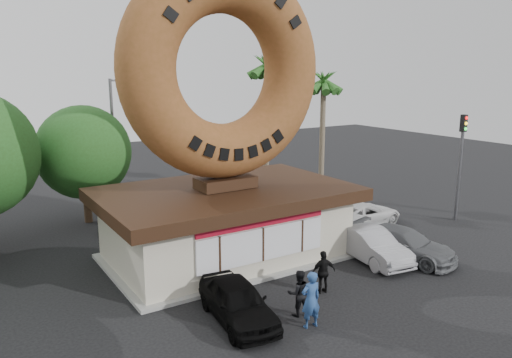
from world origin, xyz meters
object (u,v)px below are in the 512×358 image
Objects in this scene: donut_shop at (226,221)px; giant_donut at (224,70)px; street_lamp at (116,139)px; person_center at (299,293)px; car_black at (238,301)px; person_left at (311,300)px; car_grey at (403,244)px; person_right at (323,272)px; car_white at (364,214)px; car_silver at (370,245)px; traffic_signal at (461,154)px.

giant_donut is at bearing 90.00° from donut_shop.
person_center is at bearing -85.52° from street_lamp.
donut_shop reaches higher than car_black.
donut_shop is 2.65× the size of car_black.
person_left is at bearing -86.27° from street_lamp.
person_right is at bearing 172.93° from car_grey.
street_lamp is 17.28m from car_grey.
person_right is (1.34, -5.30, -0.92)m from donut_shop.
car_white is at bearing 0.97° from donut_shop.
person_left is at bearing -176.13° from car_grey.
person_left reaches higher than person_right.
donut_shop is at bearing -90.73° from person_left.
car_silver is at bearing -146.97° from person_right.
person_left is at bearing 122.50° from car_white.
giant_donut is 2.03× the size of car_white.
car_black is (-2.59, -5.46, -1.05)m from donut_shop.
giant_donut reaches higher than donut_shop.
traffic_signal is 6.48m from car_white.
giant_donut is 10.39m from person_left.
person_center is 0.38× the size of car_silver.
donut_shop is 6.73m from giant_donut.
giant_donut is 11.24m from car_grey.
car_grey is at bearing -18.02° from car_silver.
person_center is (-0.58, -6.28, -7.66)m from giant_donut.
giant_donut reaches higher than person_left.
giant_donut is 10.94m from street_lamp.
traffic_signal reaches higher than car_black.
giant_donut reaches higher than car_grey.
person_right is 3.94m from car_black.
street_lamp reaches higher than person_right.
traffic_signal is 15.49m from person_center.
street_lamp is 19.90m from traffic_signal.
person_center is at bearing -163.68° from traffic_signal.
person_right is (-12.66, -3.31, -3.02)m from traffic_signal.
traffic_signal is 3.57× the size of person_right.
traffic_signal is 17.24m from car_black.
giant_donut is 1.55× the size of traffic_signal.
person_left is at bearing 54.23° from person_right.
person_right reaches higher than person_center.
street_lamp is at bearing 124.70° from car_silver.
car_white is at bearing 157.60° from traffic_signal.
person_right is at bearing -152.57° from car_silver.
giant_donut is at bearing -62.97° from person_right.
car_black is 12.70m from car_white.
person_right is at bearing -165.34° from traffic_signal.
street_lamp is at bearing 94.25° from car_black.
car_black is at bearing -92.73° from street_lamp.
person_center is at bearing -150.45° from car_silver.
traffic_signal is 1.31× the size of car_white.
car_black is 0.86× the size of car_grey.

